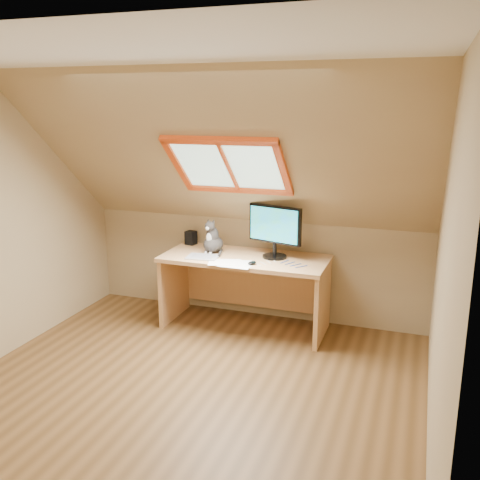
% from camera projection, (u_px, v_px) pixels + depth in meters
% --- Properties ---
extents(ground, '(3.50, 3.50, 0.00)m').
position_uv_depth(ground, '(182.00, 396.00, 4.02)').
color(ground, brown).
rests_on(ground, ground).
extents(room_shell, '(3.52, 3.52, 2.41)m').
position_uv_depth(room_shell, '(170.00, 212.00, 3.58)').
color(room_shell, tan).
rests_on(room_shell, ground).
extents(desk, '(1.58, 0.69, 0.72)m').
position_uv_depth(desk, '(247.00, 277.00, 5.21)').
color(desk, tan).
rests_on(desk, ground).
extents(monitor, '(0.53, 0.23, 0.50)m').
position_uv_depth(monitor, '(275.00, 228.00, 4.99)').
color(monitor, black).
rests_on(monitor, desk).
extents(cat, '(0.23, 0.26, 0.35)m').
position_uv_depth(cat, '(213.00, 240.00, 5.21)').
color(cat, '#383432').
rests_on(cat, desk).
extents(desk_speaker, '(0.11, 0.11, 0.14)m').
position_uv_depth(desk_speaker, '(191.00, 238.00, 5.52)').
color(desk_speaker, black).
rests_on(desk_speaker, desk).
extents(graphics_tablet, '(0.31, 0.24, 0.01)m').
position_uv_depth(graphics_tablet, '(203.00, 257.00, 5.06)').
color(graphics_tablet, '#B2B2B7').
rests_on(graphics_tablet, desk).
extents(mouse, '(0.08, 0.11, 0.03)m').
position_uv_depth(mouse, '(252.00, 263.00, 4.84)').
color(mouse, black).
rests_on(mouse, desk).
extents(papers, '(0.35, 0.30, 0.01)m').
position_uv_depth(papers, '(234.00, 264.00, 4.86)').
color(papers, white).
rests_on(papers, desk).
extents(cables, '(0.51, 0.26, 0.01)m').
position_uv_depth(cables, '(282.00, 264.00, 4.86)').
color(cables, silver).
rests_on(cables, desk).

